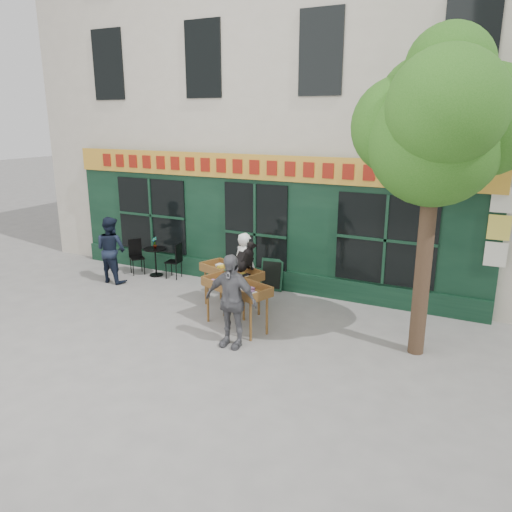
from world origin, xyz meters
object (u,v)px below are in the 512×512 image
Objects in this scene: book_cart_right at (236,290)px; book_cart_center at (231,274)px; dog at (244,256)px; woman at (245,267)px; man_right at (231,301)px; bistro_table at (155,256)px; man_left at (111,250)px.

book_cart_center is at bearing 144.45° from book_cart_right.
dog is 0.92m from woman.
book_cart_right is 0.91× the size of man_right.
man_right is at bearing -50.67° from dog.
book_cart_center is 0.91× the size of man_right.
book_cart_right is (0.59, -1.49, 0.01)m from woman.
man_left reaches higher than bistro_table.
man_right is (0.30, -0.75, 0.07)m from book_cart_right.
man_left is (-4.08, 0.37, -0.43)m from dog.
book_cart_right is (0.59, -0.84, 0.00)m from book_cart_center.
dog reaches higher than book_cart_center.
book_cart_right is at bearing 131.61° from woman.
woman reaches higher than bistro_table.
woman is 1.60m from book_cart_right.
dog is at bearing 11.92° from book_cart_center.
woman is at bearing -172.87° from man_left.
bistro_table is at bearing 178.07° from book_cart_center.
woman reaches higher than book_cart_right.
book_cart_right reaches higher than bistro_table.
bistro_table is 0.44× the size of man_left.
woman is 1.00× the size of book_cart_right.
woman is 3.75m from man_left.
book_cart_center is at bearing -168.08° from dog.
man_right is 2.34× the size of bistro_table.
man_right is 1.03× the size of man_left.
woman is at bearing -10.72° from bistro_table.
woman is 0.91× the size of man_right.
book_cart_center is 2.13× the size of bistro_table.
book_cart_center is at bearing -21.98° from bistro_table.
dog is at bearing 126.24° from book_cart_right.
book_cart_center is 0.94× the size of man_left.
book_cart_right is 2.13× the size of bistro_table.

